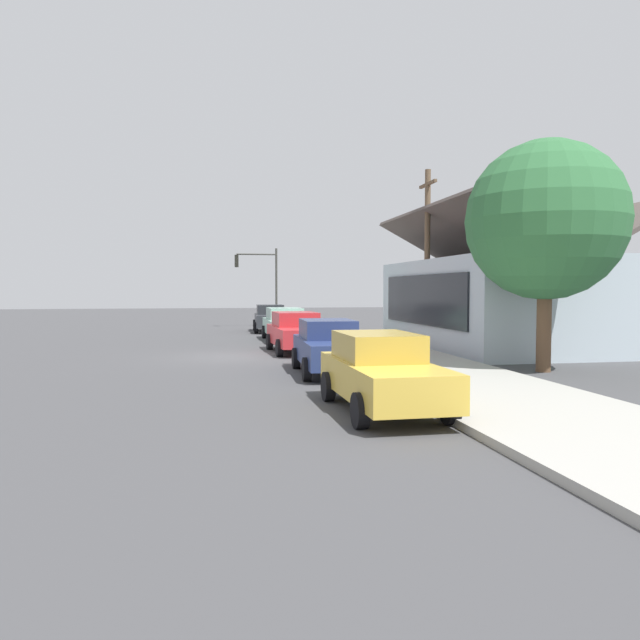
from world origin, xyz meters
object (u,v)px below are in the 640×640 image
fire_hydrant_red (352,345)px  shade_tree (546,221)px  utility_pole_wooden (427,255)px  car_mustard (382,372)px  traffic_light_main (260,274)px  car_cherry (297,332)px  car_seafoam (285,324)px  car_navy (329,346)px  car_charcoal (270,318)px

fire_hydrant_red → shade_tree: bearing=48.6°
utility_pole_wooden → fire_hydrant_red: size_ratio=10.56×
car_mustard → traffic_light_main: traffic_light_main is taller
car_mustard → traffic_light_main: 28.34m
car_cherry → car_mustard: (12.00, 0.03, -0.00)m
car_cherry → traffic_light_main: traffic_light_main is taller
car_cherry → utility_pole_wooden: (-0.43, 5.60, 3.11)m
car_cherry → car_mustard: same height
car_seafoam → car_navy: bearing=-0.9°
car_seafoam → utility_pole_wooden: utility_pole_wooden is taller
car_navy → fire_hydrant_red: (-3.53, 1.54, -0.32)m
car_charcoal → car_mustard: size_ratio=1.00×
utility_pole_wooden → fire_hydrant_red: (3.18, -4.00, -3.43)m
car_charcoal → traffic_light_main: size_ratio=0.86×
car_navy → car_mustard: 5.72m
shade_tree → car_mustard: bearing=-53.1°
car_mustard → car_navy: bearing=179.0°
car_charcoal → car_cherry: bearing=2.2°
car_navy → utility_pole_wooden: size_ratio=0.60×
car_mustard → shade_tree: 8.98m
shade_tree → traffic_light_main: shade_tree is taller
car_charcoal → car_cherry: (12.07, -0.17, 0.00)m
car_seafoam → utility_pole_wooden: bearing=45.4°
car_navy → traffic_light_main: traffic_light_main is taller
car_navy → utility_pole_wooden: (-6.72, 5.54, 3.12)m
car_seafoam → car_mustard: 17.71m
car_navy → shade_tree: (0.83, 6.48, 3.76)m
car_charcoal → shade_tree: 20.56m
car_seafoam → shade_tree: bearing=26.1°
car_cherry → traffic_light_main: 16.43m
car_seafoam → car_mustard: same height
shade_tree → fire_hydrant_red: (-4.36, -4.94, -4.07)m
car_mustard → fire_hydrant_red: car_mustard is taller
car_cherry → shade_tree: shade_tree is taller
car_seafoam → car_navy: (11.99, -0.21, -0.00)m
car_cherry → fire_hydrant_red: size_ratio=6.34×
car_mustard → fire_hydrant_red: (-9.25, 1.58, -0.32)m
car_seafoam → fire_hydrant_red: car_seafoam is taller
car_navy → fire_hydrant_red: size_ratio=6.32×
shade_tree → utility_pole_wooden: 7.63m
car_navy → traffic_light_main: 22.65m
car_mustard → shade_tree: (-4.89, 6.52, 3.76)m
car_charcoal → car_navy: same height
fire_hydrant_red → car_seafoam: bearing=-171.0°
car_charcoal → car_cherry: 12.07m
car_charcoal → shade_tree: (19.18, 6.37, 3.76)m
car_charcoal → utility_pole_wooden: 13.21m
traffic_light_main → fire_hydrant_red: 19.27m
car_navy → utility_pole_wooden: 9.25m
shade_tree → utility_pole_wooden: size_ratio=0.93×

